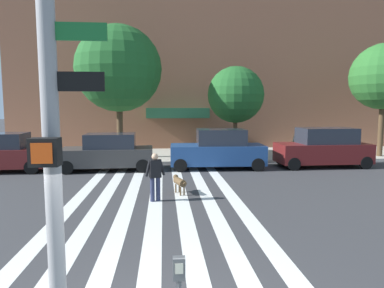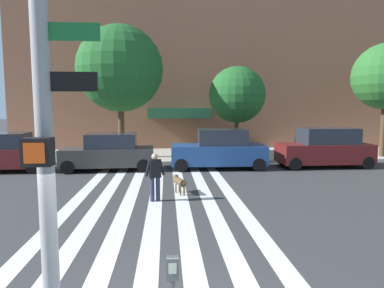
{
  "view_description": "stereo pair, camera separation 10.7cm",
  "coord_description": "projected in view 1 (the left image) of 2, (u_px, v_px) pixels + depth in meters",
  "views": [
    {
      "loc": [
        0.12,
        -4.2,
        3.19
      ],
      "look_at": [
        1.13,
        7.77,
        1.88
      ],
      "focal_mm": 31.92,
      "sensor_mm": 36.0,
      "label": 1
    },
    {
      "loc": [
        0.23,
        -4.2,
        3.19
      ],
      "look_at": [
        1.13,
        7.77,
        1.88
      ],
      "focal_mm": 31.92,
      "sensor_mm": 36.0,
      "label": 2
    }
  ],
  "objects": [
    {
      "name": "street_tree_further",
      "position": [
        384.0,
        77.0,
        20.63
      ],
      "size": [
        3.98,
        3.98,
        6.85
      ],
      "color": "#4C3823",
      "rests_on": "sidewalk_far"
    },
    {
      "name": "ground_plane",
      "position": [
        160.0,
        200.0,
        11.73
      ],
      "size": [
        160.0,
        160.0,
        0.0
      ],
      "primitive_type": "plane",
      "color": "#353538"
    },
    {
      "name": "street_tree_middle",
      "position": [
        236.0,
        95.0,
        20.59
      ],
      "size": [
        3.41,
        3.41,
        5.47
      ],
      "color": "#4C3823",
      "rests_on": "sidewalk_far"
    },
    {
      "name": "sidewalk_far",
      "position": [
        162.0,
        155.0,
        21.93
      ],
      "size": [
        80.0,
        6.0,
        0.15
      ],
      "primitive_type": "cube",
      "color": "#B5AFA2",
      "rests_on": "ground_plane"
    },
    {
      "name": "parked_car_fourth_in_line",
      "position": [
        324.0,
        148.0,
        18.08
      ],
      "size": [
        4.82,
        2.01,
        2.08
      ],
      "color": "maroon",
      "rests_on": "ground_plane"
    },
    {
      "name": "pedestrian_bystander",
      "position": [
        298.0,
        143.0,
        20.22
      ],
      "size": [
        0.61,
        0.5,
        1.64
      ],
      "color": "#6B6051",
      "rests_on": "sidewalk_far"
    },
    {
      "name": "parked_car_behind_first",
      "position": [
        108.0,
        153.0,
        17.16
      ],
      "size": [
        4.6,
        2.15,
        1.85
      ],
      "color": "#393736",
      "rests_on": "ground_plane"
    },
    {
      "name": "pedestrian_dog_walker",
      "position": [
        155.0,
        174.0,
        11.48
      ],
      "size": [
        0.7,
        0.35,
        1.64
      ],
      "color": "#282D4C",
      "rests_on": "ground_plane"
    },
    {
      "name": "crosswalk_stripes",
      "position": [
        156.0,
        200.0,
        11.72
      ],
      "size": [
        5.85,
        14.01,
        0.01
      ],
      "color": "silver",
      "rests_on": "ground_plane"
    },
    {
      "name": "dog_on_leash",
      "position": [
        179.0,
        182.0,
        12.54
      ],
      "size": [
        0.49,
        1.07,
        0.65
      ],
      "color": "brown",
      "rests_on": "ground_plane"
    },
    {
      "name": "street_tree_nearest",
      "position": [
        119.0,
        69.0,
        19.92
      ],
      "size": [
        5.04,
        5.04,
        7.77
      ],
      "color": "#4C3823",
      "rests_on": "sidewalk_far"
    },
    {
      "name": "parked_car_third_in_line",
      "position": [
        218.0,
        150.0,
        17.61
      ],
      "size": [
        4.86,
        2.13,
        2.04
      ],
      "color": "navy",
      "rests_on": "ground_plane"
    },
    {
      "name": "traffic_light_pole",
      "position": [
        47.0,
        74.0,
        3.41
      ],
      "size": [
        0.74,
        0.46,
        5.8
      ],
      "color": "gray",
      "rests_on": "sidewalk_near"
    }
  ]
}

